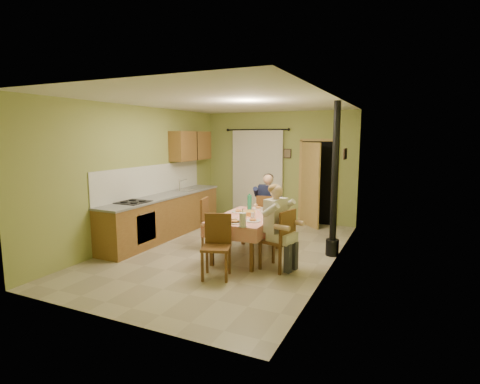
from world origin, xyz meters
The scene contains 17 objects.
floor centered at (0.00, 0.00, 0.00)m, with size 4.00×6.00×0.01m, color tan.
room_shell centered at (0.00, 0.00, 1.82)m, with size 4.04×6.04×2.82m.
kitchen_run centered at (-1.71, 0.40, 0.48)m, with size 0.64×3.64×1.56m.
upper_cabinets centered at (-1.82, 1.70, 1.95)m, with size 0.35×1.40×0.70m, color brown.
curtain centered at (-0.55, 2.90, 1.26)m, with size 1.70×0.07×2.22m.
doorway centered at (0.99, 2.83, 1.05)m, with size 0.96×0.63×2.15m.
dining_table centered at (0.50, -0.13, 0.38)m, with size 1.05×1.69×0.76m.
tableware centered at (0.52, -0.21, 0.81)m, with size 0.80×1.66×0.33m.
chair_far centered at (0.47, 1.00, 0.29)m, with size 0.51×0.51×0.98m.
chair_near centered at (0.48, -1.26, 0.29)m, with size 0.54×0.54×0.98m.
chair_right centered at (1.22, -0.52, 0.29)m, with size 0.55×0.55×1.01m.
chair_left centered at (-0.28, 0.04, 0.29)m, with size 0.53×0.53×1.00m.
man_far centered at (0.46, 1.01, 0.88)m, with size 0.63×0.55×1.39m.
man_right centered at (1.20, -0.51, 0.88)m, with size 0.55×0.64×1.39m.
stove_flue centered at (1.90, 0.60, 1.02)m, with size 0.24×0.24×2.80m.
picture_back centered at (0.25, 2.97, 1.75)m, with size 0.19×0.03×0.23m, color black.
picture_right centered at (1.97, 1.20, 1.85)m, with size 0.03×0.31×0.21m, color brown.
Camera 1 is at (3.16, -6.18, 2.19)m, focal length 28.00 mm.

